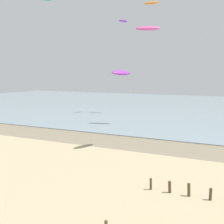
# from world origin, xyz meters

# --- Properties ---
(wet_sand_strip) EXTENTS (120.00, 6.14, 0.01)m
(wet_sand_strip) POSITION_xyz_m (0.00, 24.53, 0.00)
(wet_sand_strip) COLOR #84755B
(wet_sand_strip) RESTS_ON ground
(sea) EXTENTS (160.00, 70.00, 0.10)m
(sea) POSITION_xyz_m (0.00, 62.60, 0.05)
(sea) COLOR #7F939E
(sea) RESTS_ON ground
(kite_aloft_0) EXTENTS (1.62, 2.86, 0.73)m
(kite_aloft_0) POSITION_xyz_m (-4.72, 22.36, 7.64)
(kite_aloft_0) COLOR purple
(kite_aloft_4) EXTENTS (1.32, 2.50, 0.52)m
(kite_aloft_4) POSITION_xyz_m (-15.64, 46.56, 17.05)
(kite_aloft_4) COLOR purple
(kite_aloft_7) EXTENTS (3.78, 2.24, 0.93)m
(kite_aloft_7) POSITION_xyz_m (-7.10, 36.43, 13.90)
(kite_aloft_7) COLOR #E54C99
(kite_aloft_8) EXTENTS (2.88, 1.09, 0.66)m
(kite_aloft_8) POSITION_xyz_m (-10.83, 48.12, 20.05)
(kite_aloft_8) COLOR orange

